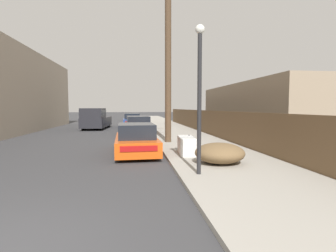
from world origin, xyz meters
The scene contains 12 objects.
sidewalk_curb centered at (5.30, 23.50, 0.06)m, with size 4.20×63.00×0.12m, color #9E998E.
discarded_fridge centered at (4.09, 7.05, 0.46)m, with size 0.77×1.73×0.71m.
parked_sports_car_red centered at (2.05, 8.00, 0.59)m, with size 1.90×4.48×1.32m.
car_parked_mid centered at (2.26, 16.49, 0.64)m, with size 2.13×4.80×1.36m.
car_parked_far centered at (1.76, 23.41, 0.65)m, with size 1.85×4.23×1.41m.
pickup_truck centered at (-1.54, 21.37, 0.96)m, with size 2.33×5.41×1.94m.
utility_pole centered at (3.82, 10.79, 4.59)m, with size 1.80×0.34×8.77m.
street_lamp centered at (3.78, 3.75, 2.57)m, with size 0.26×0.26×4.16m.
brush_pile centered at (4.84, 5.07, 0.46)m, with size 1.68×1.67×0.69m.
wooden_fence centered at (7.25, 15.50, 0.96)m, with size 0.08×32.09×1.67m, color brown.
building_right_house centered at (12.14, 15.10, 1.86)m, with size 6.00×14.24×3.72m, color gray.
pedestrian centered at (5.75, 26.08, 1.05)m, with size 0.34×0.34×1.80m.
Camera 1 is at (1.95, -3.42, 2.01)m, focal length 28.00 mm.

